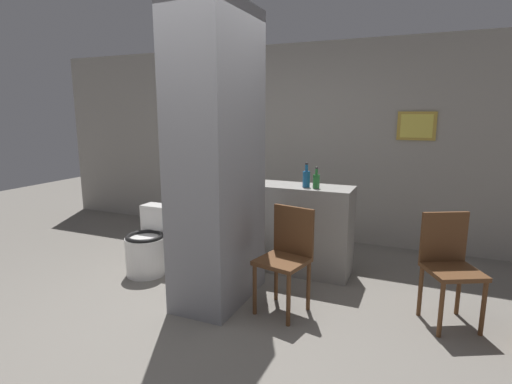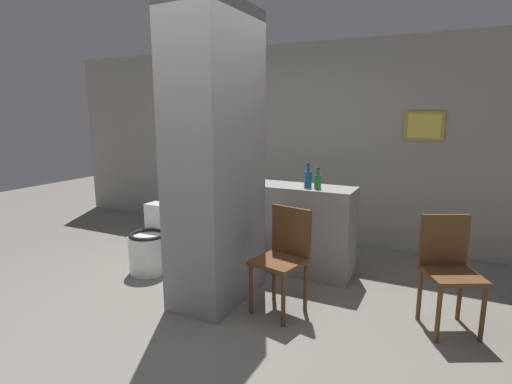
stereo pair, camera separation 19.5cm
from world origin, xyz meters
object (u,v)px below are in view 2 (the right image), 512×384
(toilet, at_px, (152,244))
(chair_by_doorway, at_px, (449,266))
(chair_near_pillar, at_px, (284,254))
(bicycle, at_px, (237,227))
(bottle_tall, at_px, (308,178))

(toilet, xyz_separation_m, chair_by_doorway, (2.91, 0.12, 0.21))
(chair_by_doorway, bearing_deg, chair_near_pillar, 167.12)
(chair_near_pillar, height_order, chair_by_doorway, same)
(toilet, xyz_separation_m, bicycle, (0.58, 0.87, 0.05))
(toilet, distance_m, bottle_tall, 1.83)
(chair_by_doorway, xyz_separation_m, bottle_tall, (-1.36, 0.51, 0.53))
(bottle_tall, bearing_deg, chair_by_doorway, -20.54)
(chair_near_pillar, height_order, bicycle, chair_near_pillar)
(chair_near_pillar, bearing_deg, chair_by_doorway, 26.70)
(bicycle, bearing_deg, bottle_tall, -13.94)
(toilet, bearing_deg, bicycle, 56.50)
(bicycle, height_order, bottle_tall, bottle_tall)
(bicycle, bearing_deg, chair_near_pillar, -45.51)
(bicycle, relative_size, bottle_tall, 6.27)
(toilet, height_order, bottle_tall, bottle_tall)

